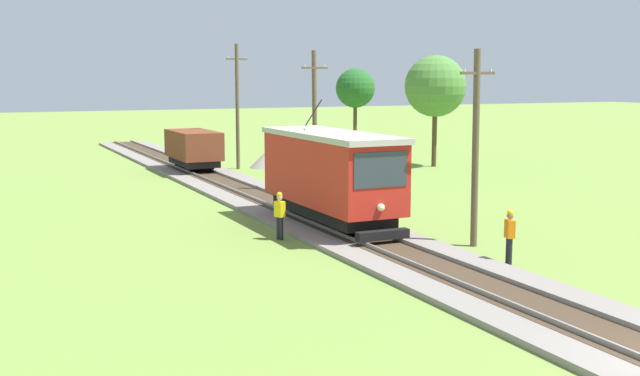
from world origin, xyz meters
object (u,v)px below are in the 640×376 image
object	(u,v)px
red_tram	(331,173)
utility_pole_near_tram	(476,146)
utility_pole_mid	(315,121)
freight_car	(193,148)
utility_pole_far	(237,106)
gravel_pile	(267,159)
tree_right_near	(355,89)
track_worker	(510,234)
tree_left_near	(435,86)
second_worker	(280,214)

from	to	relation	value
red_tram	utility_pole_near_tram	world-z (taller)	utility_pole_near_tram
utility_pole_near_tram	utility_pole_mid	xyz separation A→B (m)	(0.00, 13.55, 0.18)
freight_car	utility_pole_far	xyz separation A→B (m)	(3.17, 0.70, 2.57)
utility_pole_mid	gravel_pile	world-z (taller)	utility_pole_mid
freight_car	tree_right_near	distance (m)	20.56
gravel_pile	tree_right_near	bearing A→B (deg)	40.81
track_worker	tree_right_near	xyz separation A→B (m)	(14.49, 38.51, 4.01)
red_tram	track_worker	bearing A→B (deg)	-71.66
track_worker	tree_left_near	distance (m)	27.74
utility_pole_near_tram	freight_car	bearing A→B (deg)	97.26
utility_pole_near_tram	gravel_pile	distance (m)	25.72
utility_pole_near_tram	gravel_pile	size ratio (longest dim) A/B	2.98
utility_pole_mid	utility_pole_near_tram	bearing A→B (deg)	-90.00
freight_car	track_worker	world-z (taller)	freight_car
utility_pole_mid	track_worker	size ratio (longest dim) A/B	4.08
utility_pole_far	gravel_pile	bearing A→B (deg)	-3.18
freight_car	second_worker	bearing A→B (deg)	-97.26
utility_pole_mid	tree_right_near	distance (m)	26.27
red_tram	freight_car	world-z (taller)	red_tram
tree_left_near	utility_pole_far	bearing A→B (deg)	161.44
utility_pole_near_tram	utility_pole_far	xyz separation A→B (m)	(-0.00, 25.57, 0.57)
track_worker	second_worker	world-z (taller)	same
second_worker	utility_pole_mid	bearing A→B (deg)	-139.52
utility_pole_near_tram	tree_right_near	bearing A→B (deg)	68.76
red_tram	freight_car	xyz separation A→B (m)	(-0.00, 19.78, -0.64)
red_tram	tree_left_near	bearing A→B (deg)	46.36
track_worker	utility_pole_far	bearing A→B (deg)	-73.50
track_worker	second_worker	size ratio (longest dim) A/B	1.00
red_tram	freight_car	distance (m)	19.79
utility_pole_far	track_worker	bearing A→B (deg)	-91.16
track_worker	tree_left_near	size ratio (longest dim) A/B	0.24
second_worker	tree_right_near	xyz separation A→B (m)	(19.76, 31.92, 4.01)
utility_pole_mid	track_worker	bearing A→B (deg)	-92.02
gravel_pile	tree_left_near	size ratio (longest dim) A/B	0.31
utility_pole_far	tree_right_near	size ratio (longest dim) A/B	1.21
gravel_pile	tree_left_near	xyz separation A→B (m)	(10.44, -4.05, 4.78)
utility_pole_near_tram	utility_pole_mid	distance (m)	13.55
utility_pole_far	second_worker	size ratio (longest dim) A/B	4.52
freight_car	gravel_pile	distance (m)	5.25
utility_pole_near_tram	tree_left_near	size ratio (longest dim) A/B	0.94
track_worker	second_worker	bearing A→B (deg)	-33.67
tree_left_near	tree_right_near	size ratio (longest dim) A/B	1.11
freight_car	utility_pole_far	distance (m)	4.14
track_worker	tree_left_near	world-z (taller)	tree_left_near
utility_pole_far	tree_right_near	world-z (taller)	utility_pole_far
utility_pole_far	red_tram	bearing A→B (deg)	-98.79
tree_left_near	tree_right_near	bearing A→B (deg)	83.96
gravel_pile	tree_left_near	distance (m)	12.17
track_worker	freight_car	bearing A→B (deg)	-66.96
second_worker	tree_left_near	size ratio (longest dim) A/B	0.24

